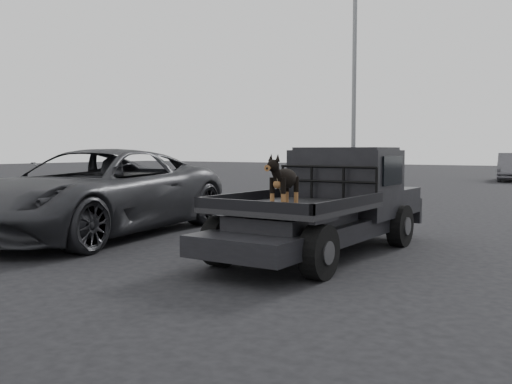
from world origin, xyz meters
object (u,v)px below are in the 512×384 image
Objects in this scene: parked_suv at (95,192)px; floodlight_near at (355,24)px; dog at (284,183)px; flatbed_ute at (321,227)px.

floodlight_near reaches higher than parked_suv.
floodlight_near is at bearing 110.34° from dog.
flatbed_ute is 1.78m from dog.
dog is 0.06× the size of floodlight_near.
parked_suv is 15.32m from floodlight_near.
dog is at bearing -82.79° from flatbed_ute.
dog reaches higher than flatbed_ute.
dog is at bearing -20.43° from parked_suv.
flatbed_ute is 15.88m from floodlight_near.
floodlight_near is at bearing 82.38° from parked_suv.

